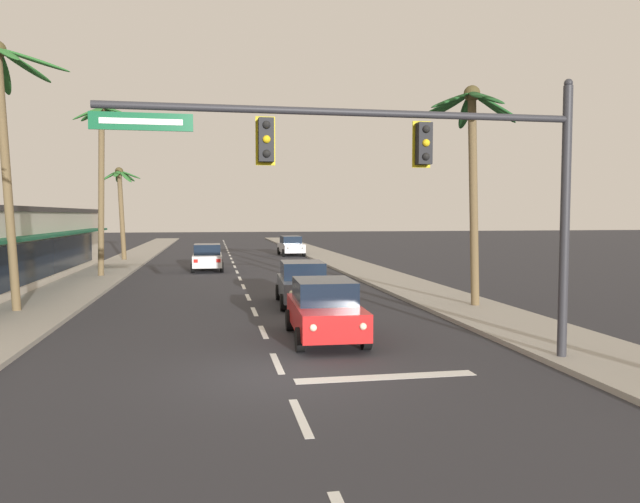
{
  "coord_description": "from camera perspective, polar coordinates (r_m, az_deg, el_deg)",
  "views": [
    {
      "loc": [
        -1.47,
        -12.74,
        3.51
      ],
      "look_at": [
        2.31,
        8.0,
        2.2
      ],
      "focal_mm": 33.21,
      "sensor_mm": 36.0,
      "label": 1
    }
  ],
  "objects": [
    {
      "name": "palm_left_second",
      "position": [
        23.67,
        -28.41,
        11.92
      ],
      "size": [
        4.84,
        4.36,
        9.48
      ],
      "color": "brown",
      "rests_on": "ground"
    },
    {
      "name": "lane_markings",
      "position": [
        33.79,
        -7.1,
        -2.43
      ],
      "size": [
        4.28,
        89.45,
        0.01
      ],
      "color": "silver",
      "rests_on": "ground"
    },
    {
      "name": "ground_plane",
      "position": [
        13.29,
        -3.7,
        -11.76
      ],
      "size": [
        220.0,
        220.0,
        0.0
      ],
      "primitive_type": "plane",
      "color": "#2D2D33"
    },
    {
      "name": "palm_right_second",
      "position": [
        22.8,
        14.52,
        10.42
      ],
      "size": [
        3.79,
        3.79,
        8.24
      ],
      "color": "brown",
      "rests_on": "ground"
    },
    {
      "name": "sidewalk_right",
      "position": [
        34.2,
        5.45,
        -2.24
      ],
      "size": [
        3.2,
        110.0,
        0.14
      ],
      "primitive_type": "cube",
      "color": "#9E998E",
      "rests_on": "ground"
    },
    {
      "name": "traffic_signal_mast",
      "position": [
        13.57,
        10.19,
        8.28
      ],
      "size": [
        10.73,
        0.41,
        6.66
      ],
      "color": "#2D2D33",
      "rests_on": "ground"
    },
    {
      "name": "sedan_lead_at_stop_bar",
      "position": [
        16.73,
        0.45,
        -5.58
      ],
      "size": [
        2.07,
        4.5,
        1.68
      ],
      "color": "red",
      "rests_on": "ground"
    },
    {
      "name": "palm_left_farthest",
      "position": [
        47.04,
        -18.66,
        5.18
      ],
      "size": [
        2.99,
        3.04,
        7.08
      ],
      "color": "brown",
      "rests_on": "ground"
    },
    {
      "name": "sidewalk_left",
      "position": [
        33.52,
        -21.19,
        -2.58
      ],
      "size": [
        3.2,
        110.0,
        0.14
      ],
      "primitive_type": "cube",
      "color": "#9E998E",
      "rests_on": "ground"
    },
    {
      "name": "sedan_oncoming_far",
      "position": [
        37.85,
        -10.8,
        -0.54
      ],
      "size": [
        1.95,
        4.45,
        1.68
      ],
      "color": "silver",
      "rests_on": "ground"
    },
    {
      "name": "sedan_third_in_queue",
      "position": [
        23.12,
        -1.68,
        -3.04
      ],
      "size": [
        2.12,
        4.51,
        1.68
      ],
      "color": "#4C515B",
      "rests_on": "ground"
    },
    {
      "name": "sedan_parked_nearest_kerb",
      "position": [
        51.22,
        -2.82,
        0.57
      ],
      "size": [
        2.06,
        4.49,
        1.68
      ],
      "color": "silver",
      "rests_on": "ground"
    },
    {
      "name": "palm_left_third",
      "position": [
        35.08,
        -20.27,
        8.77
      ],
      "size": [
        3.04,
        3.28,
        9.67
      ],
      "color": "brown",
      "rests_on": "ground"
    }
  ]
}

